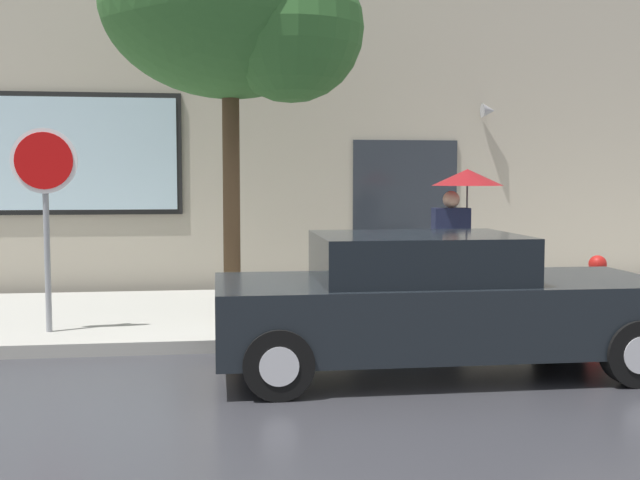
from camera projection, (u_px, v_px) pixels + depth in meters
ground_plane at (313, 373)px, 7.87m from camera, size 60.00×60.00×0.00m
sidewalk at (287, 314)px, 10.83m from camera, size 20.00×4.00×0.15m
building_facade at (271, 87)px, 13.02m from camera, size 20.00×0.67×7.00m
parked_car at (434, 304)px, 7.88m from camera, size 4.47×1.84×1.40m
fire_hydrant at (597, 287)px, 10.16m from camera, size 0.30×0.44×0.81m
pedestrian_with_umbrella at (462, 200)px, 10.33m from camera, size 0.95×0.95×1.93m
street_tree at (242, 7)px, 9.71m from camera, size 3.25×2.77×5.25m
stop_sign at (45, 189)px, 9.04m from camera, size 0.76×0.10×2.39m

